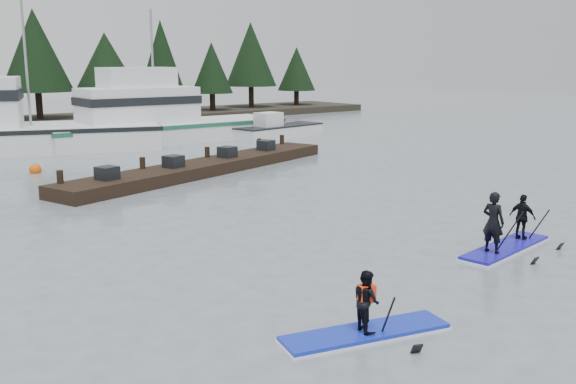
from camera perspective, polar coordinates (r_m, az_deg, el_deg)
ground at (r=15.31m, az=14.27°, el=-7.58°), size 160.00×160.00×0.00m
fishing_boat_medium at (r=40.83m, az=-11.30°, el=5.32°), size 15.30×4.67×8.95m
skiff at (r=42.50m, az=-0.80°, el=5.43°), size 6.81×2.93×0.77m
floating_dock at (r=29.03m, az=-7.32°, el=2.22°), size 15.49×6.37×0.52m
buoy_b at (r=30.94m, az=-21.53°, el=1.59°), size 0.53×0.53×0.53m
buoy_c at (r=44.25m, az=-3.69°, el=5.15°), size 0.57×0.57×0.57m
paddleboard_solo at (r=11.93m, az=6.94°, el=-10.96°), size 3.27×1.59×1.76m
paddleboard_duo at (r=17.87m, az=18.84°, el=-3.22°), size 3.57×1.38×2.16m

